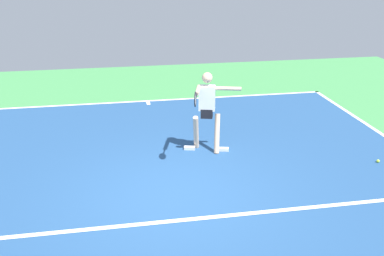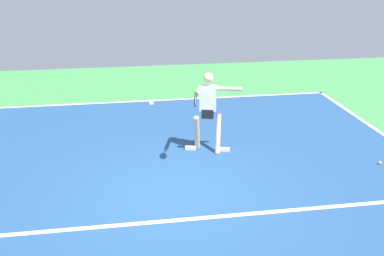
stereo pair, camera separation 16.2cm
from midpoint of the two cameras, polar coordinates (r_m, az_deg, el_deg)
ground_plane at (r=7.96m, az=-2.86°, el=-8.63°), size 19.99×19.99×0.00m
court_surface at (r=7.96m, az=-2.86°, el=-8.62°), size 10.61×11.24×0.00m
court_line_baseline_near at (r=13.07m, az=-6.05°, el=3.47°), size 10.61×0.10×0.01m
court_line_service at (r=7.29m, az=-2.03°, el=-11.69°), size 7.96×0.10×0.01m
court_line_centre_mark at (r=12.88m, az=-5.98°, el=3.20°), size 0.10×0.30×0.01m
tennis_player at (r=9.32m, az=1.44°, el=2.65°), size 1.17×1.22×1.75m
tennis_ball_far_corner at (r=9.86m, az=22.26°, el=-3.94°), size 0.07×0.07×0.07m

